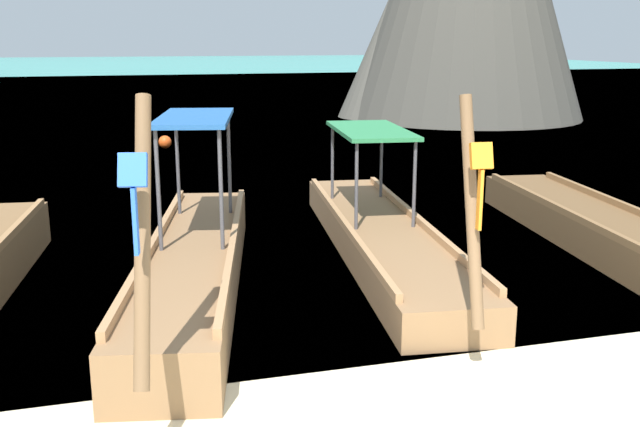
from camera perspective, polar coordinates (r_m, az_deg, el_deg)
sea_water at (r=66.25m, az=-13.89°, el=10.60°), size 120.00×120.00×0.00m
longtail_boat_blue_ribbon at (r=9.17m, az=-9.84°, el=-3.91°), size 2.31×6.98×2.70m
longtail_boat_orange_ribbon at (r=10.63m, az=4.87°, el=-1.70°), size 2.04×7.43×2.59m
longtail_boat_yellow_ribbon at (r=11.61m, az=21.57°, el=-1.44°), size 2.04×7.43×2.53m
mooring_buoy_near at (r=21.34m, az=-12.07°, el=5.51°), size 0.37×0.37×0.37m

